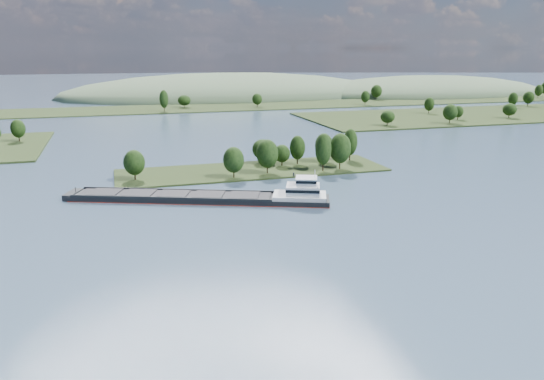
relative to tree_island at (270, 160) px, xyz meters
name	(u,v)px	position (x,y,z in m)	size (l,w,h in m)	color
ground	(309,219)	(-6.51, -58.79, -4.22)	(1800.00, 1800.00, 0.00)	#35445B
tree_island	(270,160)	(0.00, 0.00, 0.00)	(100.00, 30.00, 15.17)	black
right_bank	(528,112)	(225.27, 120.75, -3.26)	(320.00, 90.00, 13.19)	black
back_shoreline	(191,108)	(2.00, 221.03, -3.50)	(900.00, 60.00, 16.52)	black
hill_east	(427,93)	(253.49, 291.21, -4.22)	(260.00, 140.00, 36.00)	#455C3F
hill_west	(229,96)	(53.49, 321.21, -4.22)	(320.00, 160.00, 44.00)	#455C3F
cargo_barge	(215,197)	(-27.52, -34.63, -2.86)	(77.96, 37.97, 10.83)	black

